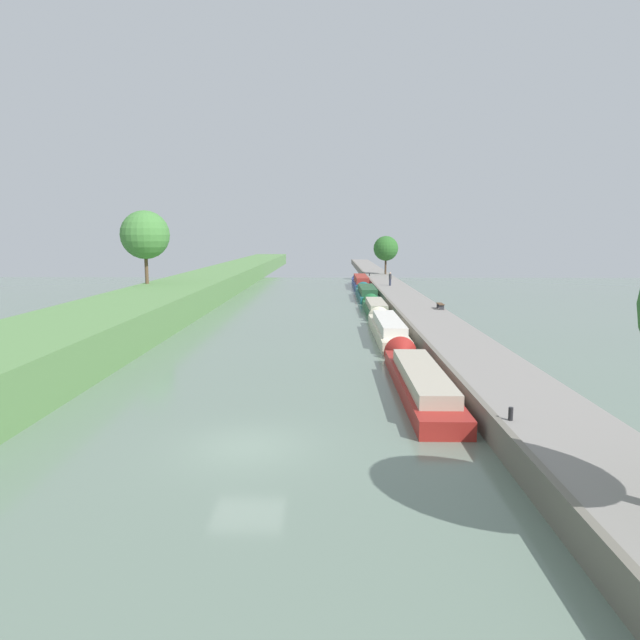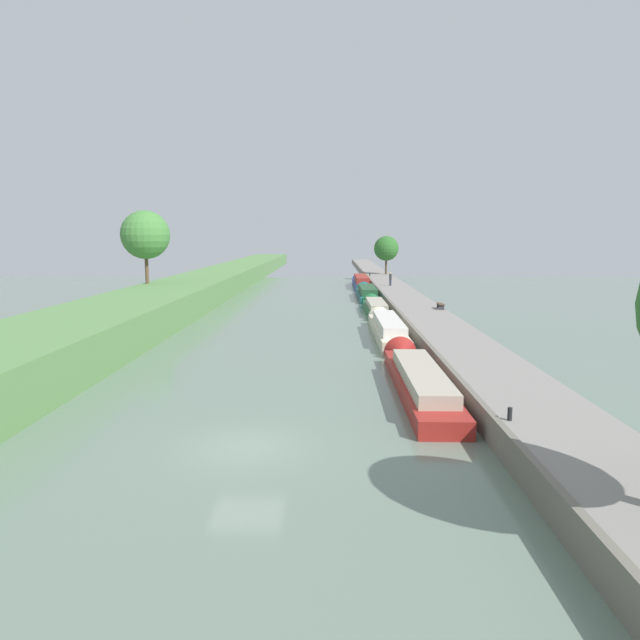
% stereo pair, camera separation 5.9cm
% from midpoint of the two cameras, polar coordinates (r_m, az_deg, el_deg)
% --- Properties ---
extents(ground_plane, '(160.00, 160.00, 0.00)m').
position_cam_midpoint_polar(ground_plane, '(20.23, -7.33, -12.54)').
color(ground_plane, slate).
extents(right_towpath, '(4.02, 260.00, 1.06)m').
position_cam_midpoint_polar(right_towpath, '(21.31, 22.85, -10.54)').
color(right_towpath, gray).
rests_on(right_towpath, ground_plane).
extents(stone_quay, '(0.25, 260.00, 1.11)m').
position_cam_midpoint_polar(stone_quay, '(20.62, 17.24, -10.81)').
color(stone_quay, '#6B665B').
rests_on(stone_quay, ground_plane).
extents(narrowboat_red, '(2.03, 13.81, 1.93)m').
position_cam_midpoint_polar(narrowboat_red, '(27.54, 9.78, -5.71)').
color(narrowboat_red, maroon).
rests_on(narrowboat_red, ground_plane).
extents(narrowboat_cream, '(1.91, 13.83, 1.98)m').
position_cam_midpoint_polar(narrowboat_cream, '(41.53, 6.77, -0.76)').
color(narrowboat_cream, beige).
rests_on(narrowboat_cream, ground_plane).
extents(narrowboat_green, '(1.88, 11.77, 1.79)m').
position_cam_midpoint_polar(narrowboat_green, '(54.57, 5.60, 1.32)').
color(narrowboat_green, '#1E6033').
rests_on(narrowboat_green, ground_plane).
extents(narrowboat_teal, '(2.10, 13.33, 2.09)m').
position_cam_midpoint_polar(narrowboat_teal, '(67.03, 4.74, 2.75)').
color(narrowboat_teal, '#195B60').
rests_on(narrowboat_teal, ground_plane).
extents(narrowboat_blue, '(2.03, 15.38, 2.24)m').
position_cam_midpoint_polar(narrowboat_blue, '(81.40, 4.15, 3.83)').
color(narrowboat_blue, '#283D93').
rests_on(narrowboat_blue, ground_plane).
extents(tree_rightbank_midnear, '(3.95, 3.95, 6.11)m').
position_cam_midpoint_polar(tree_rightbank_midnear, '(92.15, 6.69, 7.15)').
color(tree_rightbank_midnear, '#4C3828').
rests_on(tree_rightbank_midnear, right_towpath).
extents(tree_leftbank_downstream, '(4.81, 4.81, 7.27)m').
position_cam_midpoint_polar(tree_leftbank_downstream, '(59.58, -17.11, 8.16)').
color(tree_leftbank_downstream, brown).
rests_on(tree_leftbank_downstream, left_grassy_bank).
extents(person_walking, '(0.34, 0.34, 1.66)m').
position_cam_midpoint_polar(person_walking, '(71.16, 7.11, 4.14)').
color(person_walking, '#282D42').
rests_on(person_walking, right_towpath).
extents(mooring_bollard_near, '(0.16, 0.16, 0.45)m').
position_cam_midpoint_polar(mooring_bollard_near, '(20.39, 18.60, -8.93)').
color(mooring_bollard_near, black).
rests_on(mooring_bollard_near, right_towpath).
extents(mooring_bollard_far, '(0.16, 0.16, 0.45)m').
position_cam_midpoint_polar(mooring_bollard_far, '(88.27, 5.05, 4.58)').
color(mooring_bollard_far, black).
rests_on(mooring_bollard_far, right_towpath).
extents(park_bench, '(0.44, 1.50, 0.47)m').
position_cam_midpoint_polar(park_bench, '(49.17, 12.04, 1.49)').
color(park_bench, '#333338').
rests_on(park_bench, right_towpath).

